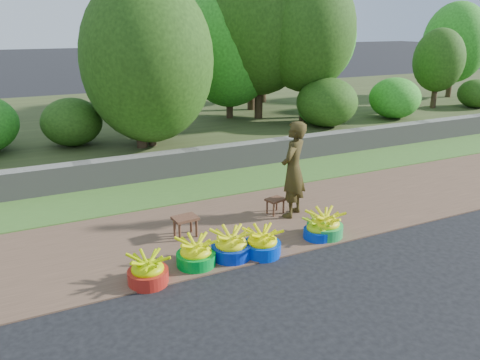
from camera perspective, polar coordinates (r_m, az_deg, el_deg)
name	(u,v)px	position (r m, az deg, el deg)	size (l,w,h in m)	color
ground_plane	(293,255)	(6.69, 6.50, -9.09)	(120.00, 120.00, 0.00)	black
dirt_shoulder	(252,222)	(7.66, 1.51, -5.15)	(80.00, 2.50, 0.02)	brown
grass_verge	(206,185)	(9.35, -4.13, -0.63)	(80.00, 1.50, 0.04)	#427329
retaining_wall	(191,162)	(10.03, -5.98, 2.19)	(80.00, 0.35, 0.55)	slate
earth_bank	(135,122)	(14.62, -12.69, 6.95)	(80.00, 10.00, 0.50)	#3A4520
vegetation	(188,41)	(12.51, -6.38, 16.47)	(32.51, 6.86, 4.58)	#3A291B
basin_a	(148,271)	(6.03, -11.17, -10.82)	(0.51, 0.51, 0.38)	#A51F17
basin_b	(196,254)	(6.33, -5.40, -8.95)	(0.53, 0.53, 0.39)	#008C27
basin_c	(231,246)	(6.49, -1.09, -8.04)	(0.55, 0.55, 0.41)	#0525AF
basin_d	(262,243)	(6.59, 2.73, -7.72)	(0.52, 0.52, 0.39)	#0133C9
basin_e	(318,230)	(7.15, 9.51, -6.01)	(0.44, 0.44, 0.33)	#042FB5
basin_f	(325,225)	(7.23, 10.31, -5.46)	(0.55, 0.55, 0.41)	green
stool_left	(185,221)	(7.09, -6.69, -4.98)	(0.38, 0.31, 0.32)	#553221
stool_right	(275,202)	(7.92, 4.34, -2.65)	(0.35, 0.30, 0.27)	#553221
vendor_woman	(293,170)	(7.68, 6.51, 1.27)	(0.58, 0.38, 1.60)	black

